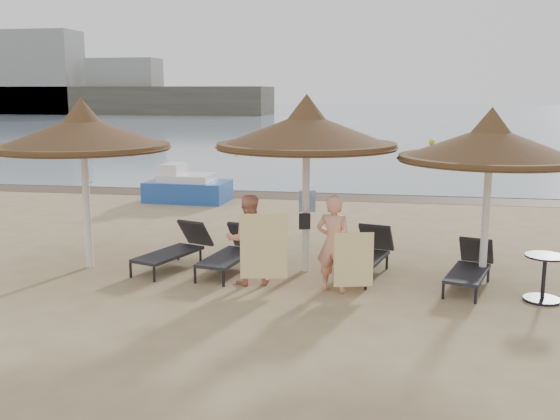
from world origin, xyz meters
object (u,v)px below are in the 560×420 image
(lounger_near_left, at_px, (233,251))
(lounger_far_right, at_px, (470,267))
(palapa_right, at_px, (490,144))
(palapa_center, at_px, (306,131))
(lounger_far_left, at_px, (177,248))
(lounger_near_right, at_px, (367,253))
(side_table, at_px, (544,279))
(person_right, at_px, (334,236))
(palapa_left, at_px, (83,133))
(pedal_boat, at_px, (187,187))
(person_left, at_px, (248,232))

(lounger_near_left, distance_m, lounger_far_right, 4.31)
(lounger_far_right, bearing_deg, palapa_right, 52.33)
(palapa_center, height_order, lounger_far_left, palapa_center)
(lounger_near_right, xyz_separation_m, lounger_far_right, (1.79, -0.49, -0.03))
(palapa_center, relative_size, side_table, 4.37)
(lounger_far_right, height_order, person_right, person_right)
(palapa_center, bearing_deg, person_right, -61.24)
(lounger_near_left, bearing_deg, palapa_left, -164.32)
(person_right, bearing_deg, side_table, -166.24)
(palapa_center, distance_m, palapa_right, 3.18)
(lounger_near_left, relative_size, lounger_near_right, 0.98)
(pedal_boat, bearing_deg, palapa_center, -53.80)
(palapa_center, xyz_separation_m, lounger_near_left, (-1.36, -0.19, -2.25))
(palapa_center, height_order, person_right, palapa_center)
(lounger_near_right, distance_m, pedal_boat, 8.97)
(lounger_near_left, distance_m, lounger_near_right, 2.52)
(palapa_center, distance_m, person_left, 2.14)
(person_left, bearing_deg, lounger_far_right, 170.78)
(lounger_near_right, distance_m, person_left, 2.34)
(lounger_near_left, bearing_deg, palapa_center, 18.25)
(palapa_left, height_order, palapa_center, palapa_center)
(lounger_near_right, distance_m, person_right, 1.43)
(palapa_right, height_order, pedal_boat, palapa_right)
(palapa_right, height_order, lounger_near_right, palapa_right)
(lounger_far_right, distance_m, side_table, 1.23)
(person_left, relative_size, pedal_boat, 0.72)
(lounger_near_right, height_order, person_right, person_right)
(lounger_far_left, bearing_deg, lounger_far_right, 16.19)
(palapa_left, xyz_separation_m, lounger_far_right, (7.07, 0.01, -2.22))
(lounger_far_left, distance_m, lounger_near_left, 1.12)
(lounger_near_right, bearing_deg, lounger_far_right, -0.82)
(lounger_far_left, distance_m, side_table, 6.55)
(palapa_left, relative_size, lounger_far_right, 1.81)
(palapa_left, height_order, person_right, palapa_left)
(palapa_center, relative_size, lounger_near_right, 1.70)
(person_right, bearing_deg, lounger_far_right, -150.75)
(palapa_right, bearing_deg, person_right, -161.31)
(person_left, bearing_deg, person_right, 156.35)
(side_table, xyz_separation_m, person_right, (-3.38, -0.07, 0.60))
(palapa_center, height_order, side_table, palapa_center)
(person_right, bearing_deg, lounger_near_left, -12.94)
(pedal_boat, bearing_deg, person_right, -54.44)
(palapa_center, xyz_separation_m, lounger_near_right, (1.14, 0.06, -2.25))
(palapa_right, xyz_separation_m, lounger_near_right, (-2.02, 0.33, -2.08))
(palapa_right, xyz_separation_m, lounger_far_right, (-0.23, -0.16, -2.11))
(palapa_left, relative_size, person_left, 1.77)
(palapa_center, xyz_separation_m, pedal_boat, (-4.60, 6.94, -2.19))
(palapa_left, bearing_deg, person_right, -8.25)
(lounger_near_right, relative_size, lounger_far_right, 1.08)
(palapa_left, height_order, palapa_right, palapa_left)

